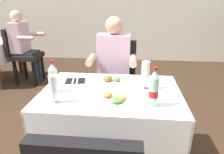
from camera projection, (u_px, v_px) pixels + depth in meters
main_dining_table at (111, 110)px, 1.72m from camera, size 1.11×0.78×0.74m
chair_far_diner_seat at (118, 77)px, 2.45m from camera, size 0.44×0.50×0.97m
seated_diner_far at (113, 68)px, 2.30m from camera, size 0.50×0.46×1.26m
plate_near_camera at (115, 98)px, 1.49m from camera, size 0.25×0.25×0.05m
plate_far_diner at (110, 81)px, 1.81m from camera, size 0.26×0.26×0.07m
beer_glass_left at (54, 89)px, 1.43m from camera, size 0.07×0.07×0.20m
beer_glass_middle at (145, 75)px, 1.64m from camera, size 0.07×0.07×0.23m
cola_bottle_primary at (154, 89)px, 1.38m from camera, size 0.07×0.07×0.28m
cola_bottle_secondary at (53, 78)px, 1.60m from camera, size 0.07×0.07×0.26m
napkin_cutlery_set at (75, 81)px, 1.85m from camera, size 0.19×0.20×0.01m
background_chair_right at (22, 52)px, 3.61m from camera, size 0.50×0.44×0.97m
background_patron at (23, 43)px, 3.55m from camera, size 0.46×0.50×1.26m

